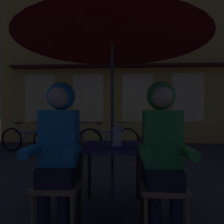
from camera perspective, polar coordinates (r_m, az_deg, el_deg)
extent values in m
plane|color=#2D2B28|center=(2.61, 0.06, -25.14)|extent=(60.00, 60.00, 0.00)
cube|color=navy|center=(2.40, 0.06, -9.33)|extent=(0.72, 0.72, 0.04)
cylinder|color=#2D2319|center=(2.23, -8.87, -19.91)|extent=(0.04, 0.04, 0.70)
cylinder|color=#2D2319|center=(2.20, 8.26, -20.23)|extent=(0.04, 0.04, 0.70)
cylinder|color=#2D2319|center=(2.81, -6.17, -15.64)|extent=(0.04, 0.04, 0.70)
cylinder|color=#2D2319|center=(2.78, 7.04, -15.79)|extent=(0.04, 0.04, 0.70)
cylinder|color=#4C4C51|center=(2.36, 0.06, 0.35)|extent=(0.04, 0.04, 2.25)
cone|color=maroon|center=(2.54, 0.06, 21.92)|extent=(2.10, 2.10, 0.38)
sphere|color=#4C4C51|center=(2.63, 0.06, 26.37)|extent=(0.06, 0.06, 0.06)
cube|color=white|center=(2.35, 1.40, -8.86)|extent=(0.11, 0.11, 0.02)
cube|color=white|center=(2.34, 1.40, -6.74)|extent=(0.09, 0.09, 0.16)
pyramid|color=white|center=(2.33, 1.40, -4.11)|extent=(0.11, 0.11, 0.06)
cube|color=olive|center=(2.13, -14.38, -18.70)|extent=(0.40, 0.40, 0.04)
cylinder|color=olive|center=(2.02, -10.83, -26.69)|extent=(0.03, 0.03, 0.41)
cylinder|color=olive|center=(2.12, -20.76, -25.35)|extent=(0.03, 0.03, 0.41)
cylinder|color=olive|center=(2.32, -8.65, -22.99)|extent=(0.03, 0.03, 0.41)
cylinder|color=olive|center=(2.41, -17.24, -22.12)|extent=(0.03, 0.03, 0.41)
cube|color=olive|center=(2.24, -12.94, -11.64)|extent=(0.40, 0.03, 0.42)
cube|color=olive|center=(2.07, 13.58, -19.23)|extent=(0.40, 0.40, 0.04)
cylinder|color=olive|center=(2.04, 19.79, -26.37)|extent=(0.03, 0.03, 0.41)
cylinder|color=olive|center=(1.98, 9.15, -27.24)|extent=(0.03, 0.03, 0.41)
cylinder|color=olive|center=(2.34, 17.18, -22.78)|extent=(0.03, 0.03, 0.41)
cylinder|color=olive|center=(2.29, 8.15, -23.33)|extent=(0.03, 0.03, 0.41)
cube|color=olive|center=(2.18, 12.67, -11.93)|extent=(0.40, 0.03, 0.42)
cylinder|color=black|center=(2.07, -12.89, -25.41)|extent=(0.11, 0.11, 0.45)
cylinder|color=black|center=(2.12, -18.05, -24.75)|extent=(0.11, 0.11, 0.45)
cube|color=black|center=(2.10, -14.38, -16.12)|extent=(0.32, 0.36, 0.16)
cube|color=teal|center=(2.06, -14.05, -6.72)|extent=(0.34, 0.22, 0.52)
cylinder|color=teal|center=(1.82, -10.60, -10.51)|extent=(0.09, 0.30, 0.09)
cylinder|color=teal|center=(1.94, -21.17, -9.87)|extent=(0.09, 0.30, 0.09)
sphere|color=tan|center=(2.05, -14.06, 4.01)|extent=(0.21, 0.21, 0.21)
sphere|color=teal|center=(2.10, -13.66, 4.19)|extent=(0.27, 0.27, 0.27)
cylinder|color=black|center=(2.05, 17.03, -25.60)|extent=(0.11, 0.11, 0.45)
cylinder|color=black|center=(2.02, 11.51, -26.03)|extent=(0.11, 0.11, 0.45)
cube|color=black|center=(2.04, 13.58, -16.57)|extent=(0.32, 0.36, 0.16)
cube|color=#338C38|center=(2.01, 13.37, -6.91)|extent=(0.34, 0.22, 0.52)
cylinder|color=#338C38|center=(1.85, 20.20, -10.33)|extent=(0.09, 0.30, 0.09)
cylinder|color=#338C38|center=(1.78, 8.87, -10.75)|extent=(0.09, 0.30, 0.09)
sphere|color=tan|center=(2.00, 13.38, 4.12)|extent=(0.21, 0.21, 0.21)
sphere|color=#338C38|center=(2.05, 13.13, 4.30)|extent=(0.27, 0.27, 0.27)
cube|color=gold|center=(8.03, 6.79, 14.47)|extent=(10.00, 0.60, 6.20)
cube|color=#F4D17A|center=(8.05, -18.98, 3.60)|extent=(1.10, 0.02, 1.70)
cube|color=#F4D17A|center=(7.57, -6.50, 3.82)|extent=(1.10, 0.02, 1.70)
cube|color=#F4D17A|center=(7.48, 6.95, 3.86)|extent=(1.10, 0.02, 1.70)
cube|color=#F4D17A|center=(7.80, 19.98, 3.70)|extent=(1.10, 0.02, 1.70)
cube|color=#331914|center=(7.50, 7.03, 12.35)|extent=(9.00, 0.36, 0.08)
torus|color=black|center=(5.95, -17.93, -7.45)|extent=(0.66, 0.18, 0.66)
torus|color=black|center=(6.54, -25.59, -6.77)|extent=(0.66, 0.18, 0.66)
cylinder|color=#1E4C93|center=(6.20, -21.95, -5.14)|extent=(0.83, 0.20, 0.04)
cylinder|color=#1E4C93|center=(6.30, -22.86, -6.73)|extent=(0.60, 0.15, 0.44)
cylinder|color=#1E4C93|center=(6.37, -24.04, -3.93)|extent=(0.02, 0.02, 0.24)
cube|color=black|center=(6.36, -24.04, -2.76)|extent=(0.21, 0.12, 0.04)
cylinder|color=#1E4C93|center=(5.97, -18.94, -4.00)|extent=(0.02, 0.02, 0.28)
cylinder|color=black|center=(5.97, -18.94, -2.66)|extent=(0.44, 0.11, 0.02)
torus|color=black|center=(5.76, -6.17, -7.69)|extent=(0.66, 0.13, 0.66)
torus|color=black|center=(5.90, -16.21, -7.52)|extent=(0.66, 0.13, 0.66)
cylinder|color=#1E4C93|center=(5.78, -11.25, -5.52)|extent=(0.83, 0.13, 0.04)
cylinder|color=#1E4C93|center=(5.82, -12.45, -7.28)|extent=(0.61, 0.11, 0.44)
cylinder|color=#1E4C93|center=(5.82, -14.05, -4.30)|extent=(0.02, 0.02, 0.24)
cube|color=black|center=(5.81, -14.05, -3.03)|extent=(0.21, 0.10, 0.04)
cylinder|color=#1E4C93|center=(5.73, -7.40, -4.17)|extent=(0.02, 0.02, 0.28)
cylinder|color=black|center=(5.72, -7.40, -2.77)|extent=(0.44, 0.07, 0.02)
torus|color=black|center=(5.88, 4.12, -7.53)|extent=(0.66, 0.13, 0.66)
torus|color=black|center=(5.82, -5.95, -7.62)|extent=(0.66, 0.13, 0.66)
cylinder|color=#1E4C93|center=(5.80, -0.89, -5.50)|extent=(0.83, 0.14, 0.04)
cylinder|color=#1E4C93|center=(5.81, -2.10, -7.29)|extent=(0.61, 0.11, 0.44)
cylinder|color=#1E4C93|center=(5.78, -3.72, -4.33)|extent=(0.02, 0.02, 0.24)
cube|color=black|center=(5.77, -3.72, -3.04)|extent=(0.21, 0.10, 0.04)
cylinder|color=#1E4C93|center=(5.82, 2.93, -4.10)|extent=(0.02, 0.02, 0.28)
cylinder|color=black|center=(5.81, 2.93, -2.72)|extent=(0.44, 0.08, 0.02)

